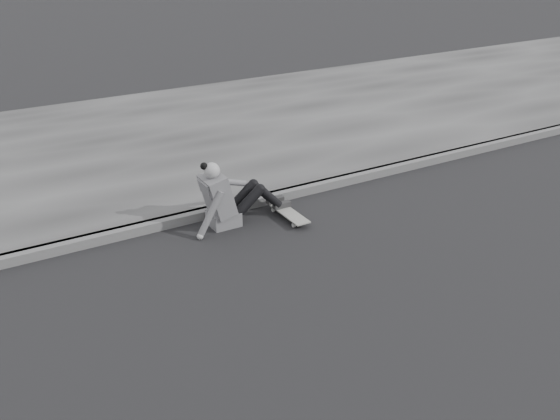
{
  "coord_description": "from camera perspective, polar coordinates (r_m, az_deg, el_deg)",
  "views": [
    {
      "loc": [
        -5.9,
        -4.18,
        3.55
      ],
      "look_at": [
        -2.67,
        1.37,
        0.5
      ],
      "focal_mm": 40.0,
      "sensor_mm": 36.0,
      "label": 1
    }
  ],
  "objects": [
    {
      "name": "sidewalk",
      "position": [
        11.95,
        0.86,
        8.38
      ],
      "size": [
        24.0,
        6.0,
        0.12
      ],
      "primitive_type": "cube",
      "color": "#3C3C3C",
      "rests_on": "ground"
    },
    {
      "name": "ground",
      "position": [
        8.06,
        21.84,
        -2.74
      ],
      "size": [
        80.0,
        80.0,
        0.0
      ],
      "primitive_type": "plane",
      "color": "black",
      "rests_on": "ground"
    },
    {
      "name": "seated_woman",
      "position": [
        7.8,
        -4.81,
        1.14
      ],
      "size": [
        1.38,
        0.46,
        0.88
      ],
      "color": "#5A595C",
      "rests_on": "ground"
    },
    {
      "name": "curb",
      "position": [
        9.63,
        10.17,
        3.71
      ],
      "size": [
        24.0,
        0.16,
        0.12
      ],
      "primitive_type": "cube",
      "color": "#545454",
      "rests_on": "ground"
    },
    {
      "name": "skateboard",
      "position": [
        8.04,
        0.75,
        -0.28
      ],
      "size": [
        0.2,
        0.78,
        0.09
      ],
      "color": "#9C9C97",
      "rests_on": "ground"
    }
  ]
}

